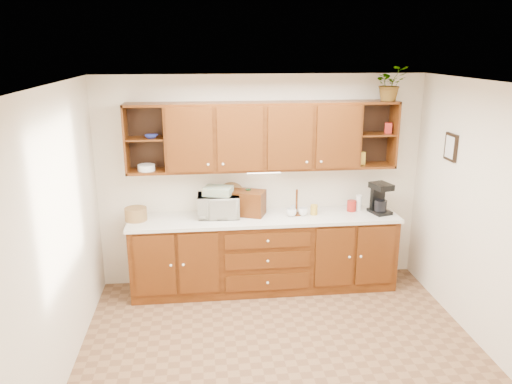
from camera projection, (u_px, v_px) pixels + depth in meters
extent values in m
plane|color=brown|center=(283.00, 355.00, 4.89)|extent=(4.00, 4.00, 0.00)
plane|color=white|center=(288.00, 85.00, 4.16)|extent=(4.00, 4.00, 0.00)
plane|color=#F2E5CB|center=(261.00, 181.00, 6.19)|extent=(4.00, 0.00, 4.00)
plane|color=#F2E5CB|center=(57.00, 240.00, 4.31)|extent=(0.00, 3.50, 3.50)
plane|color=#F2E5CB|center=(492.00, 222.00, 4.74)|extent=(0.00, 3.50, 3.50)
cube|color=#351706|center=(264.00, 254.00, 6.15)|extent=(3.20, 0.60, 0.90)
cube|color=silver|center=(265.00, 218.00, 6.00)|extent=(3.24, 0.64, 0.04)
cube|color=#351706|center=(263.00, 136.00, 5.87)|extent=(2.30, 0.33, 0.80)
cube|color=black|center=(146.00, 136.00, 5.87)|extent=(0.45, 0.02, 0.80)
cube|color=black|center=(372.00, 132.00, 6.16)|extent=(0.45, 0.02, 0.80)
cube|color=#351706|center=(145.00, 139.00, 5.72)|extent=(0.43, 0.30, 0.02)
cube|color=#351706|center=(376.00, 134.00, 6.02)|extent=(0.43, 0.30, 0.02)
cube|color=#351706|center=(378.00, 102.00, 5.91)|extent=(0.45, 0.33, 0.03)
cube|color=white|center=(264.00, 172.00, 5.94)|extent=(0.40, 0.05, 0.02)
cube|color=black|center=(451.00, 147.00, 5.44)|extent=(0.03, 0.24, 0.30)
cylinder|color=olive|center=(136.00, 214.00, 5.85)|extent=(0.31, 0.31, 0.15)
imported|color=beige|center=(218.00, 206.00, 5.96)|extent=(0.50, 0.35, 0.27)
cube|color=tan|center=(218.00, 191.00, 5.91)|extent=(0.38, 0.33, 0.10)
cylinder|color=black|center=(248.00, 201.00, 6.06)|extent=(0.07, 0.07, 0.31)
cylinder|color=olive|center=(231.00, 210.00, 6.19)|extent=(0.38, 0.20, 0.37)
cube|color=#351706|center=(247.00, 203.00, 6.03)|extent=(0.50, 0.41, 0.30)
cylinder|color=#351706|center=(297.00, 202.00, 6.02)|extent=(0.03, 0.03, 0.32)
cylinder|color=#351706|center=(296.00, 214.00, 6.06)|extent=(0.13, 0.13, 0.02)
imported|color=white|center=(303.00, 212.00, 6.02)|extent=(0.16, 0.16, 0.09)
imported|color=white|center=(294.00, 209.00, 6.13)|extent=(0.16, 0.16, 0.09)
imported|color=white|center=(292.00, 213.00, 5.99)|extent=(0.16, 0.16, 0.09)
cylinder|color=maroon|center=(352.00, 206.00, 6.18)|extent=(0.15, 0.15, 0.13)
cylinder|color=white|center=(359.00, 203.00, 6.21)|extent=(0.10, 0.10, 0.20)
cylinder|color=gold|center=(314.00, 210.00, 6.05)|extent=(0.11, 0.11, 0.12)
cube|color=black|center=(380.00, 211.00, 6.12)|extent=(0.27, 0.31, 0.04)
cube|color=black|center=(378.00, 197.00, 6.17)|extent=(0.19, 0.11, 0.32)
cube|color=black|center=(381.00, 186.00, 6.03)|extent=(0.27, 0.31, 0.07)
cylinder|color=black|center=(381.00, 206.00, 6.07)|extent=(0.19, 0.19, 0.14)
imported|color=navy|center=(151.00, 136.00, 5.69)|extent=(0.16, 0.16, 0.04)
cylinder|color=white|center=(147.00, 168.00, 5.79)|extent=(0.25, 0.25, 0.07)
cube|color=gold|center=(361.00, 158.00, 6.08)|extent=(0.10, 0.08, 0.15)
cube|color=maroon|center=(388.00, 128.00, 6.01)|extent=(0.10, 0.10, 0.13)
imported|color=#999999|center=(390.00, 83.00, 5.80)|extent=(0.39, 0.35, 0.41)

